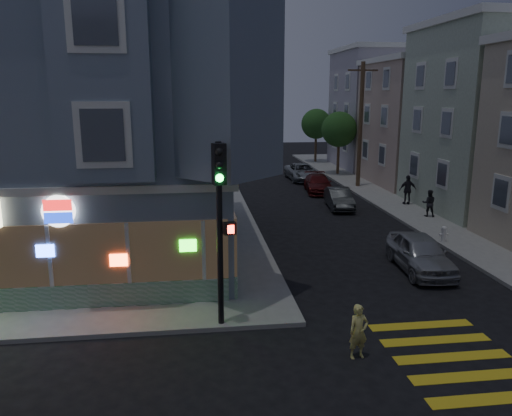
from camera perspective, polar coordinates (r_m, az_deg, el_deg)
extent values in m
plane|color=black|center=(13.54, -5.36, -17.82)|extent=(120.00, 120.00, 0.00)
cube|color=gray|center=(42.29, 26.25, 2.29)|extent=(24.00, 42.00, 0.15)
cube|color=slate|center=(23.39, -21.73, 8.94)|extent=(14.00, 14.00, 11.00)
cube|color=silver|center=(23.53, -21.39, 4.94)|extent=(14.30, 14.30, 0.25)
cube|color=#196B33|center=(17.79, -25.87, -9.39)|extent=(13.60, 0.12, 0.80)
cube|color=#382B1E|center=(17.33, -26.33, -5.09)|extent=(13.60, 0.10, 2.00)
cylinder|color=white|center=(16.43, -21.65, -0.33)|extent=(1.00, 0.12, 1.00)
cube|color=#C0A295|center=(41.70, 21.31, 8.96)|extent=(12.00, 8.60, 9.00)
cube|color=#9C96A5|center=(49.76, 16.42, 10.68)|extent=(12.00, 8.60, 10.50)
cylinder|color=#4C3826|center=(37.76, 11.85, 9.23)|extent=(0.30, 0.30, 9.00)
cube|color=#4C3826|center=(37.73, 12.13, 15.14)|extent=(2.20, 0.12, 0.12)
cylinder|color=#4C3826|center=(43.77, 9.37, 5.99)|extent=(0.24, 0.24, 3.20)
sphere|color=#254D1B|center=(43.57, 9.48, 8.86)|extent=(3.00, 3.00, 3.00)
cylinder|color=#4C3826|center=(51.44, 6.83, 7.08)|extent=(0.24, 0.24, 3.20)
sphere|color=#254D1B|center=(51.27, 6.90, 9.53)|extent=(3.00, 3.00, 3.00)
imported|color=#DCD670|center=(13.90, 11.64, -13.66)|extent=(0.60, 0.45, 1.50)
imported|color=black|center=(29.67, 19.15, 0.53)|extent=(0.88, 0.78, 1.51)
imported|color=#222028|center=(32.51, 16.95, 2.00)|extent=(1.09, 0.51, 1.83)
imported|color=#9FA2A6|center=(20.92, 18.25, -4.91)|extent=(2.04, 4.42, 1.47)
imported|color=#323537|center=(31.05, 9.48, 1.08)|extent=(1.71, 3.92, 1.25)
imported|color=#551313|center=(35.97, 7.12, 2.77)|extent=(2.22, 4.49, 1.25)
imported|color=#91989B|center=(40.95, 5.33, 4.11)|extent=(2.33, 4.89, 1.35)
cylinder|color=black|center=(14.53, -4.16, -3.20)|extent=(0.17, 0.17, 5.47)
cube|color=black|center=(13.85, -4.25, 5.03)|extent=(0.42, 0.39, 1.15)
sphere|color=black|center=(13.63, -4.23, 6.43)|extent=(0.22, 0.22, 0.22)
sphere|color=black|center=(13.68, -4.21, 4.93)|extent=(0.22, 0.22, 0.22)
sphere|color=#19F23F|center=(13.73, -4.18, 3.44)|extent=(0.22, 0.22, 0.22)
cube|color=black|center=(14.28, -3.04, -2.33)|extent=(0.39, 0.30, 0.35)
cube|color=#FF2614|center=(14.17, -3.00, -2.46)|extent=(0.24, 0.02, 0.24)
cylinder|color=white|center=(24.98, 20.64, -2.95)|extent=(0.23, 0.23, 0.57)
sphere|color=white|center=(24.90, 20.70, -2.22)|extent=(0.25, 0.25, 0.25)
cylinder|color=white|center=(24.97, 20.65, -2.85)|extent=(0.42, 0.11, 0.11)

